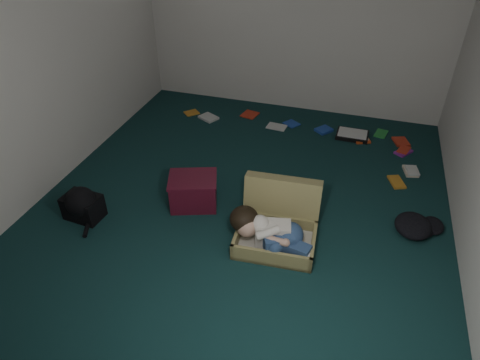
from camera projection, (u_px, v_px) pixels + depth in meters
The scene contains 11 objects.
floor at pixel (244, 200), 4.37m from camera, with size 4.50×4.50×0.00m, color #102E2F.
wall_back at pixel (296, 12), 5.36m from camera, with size 4.50×4.50×0.00m, color silver.
wall_front at pixel (100, 271), 1.86m from camera, with size 4.50×4.50×0.00m, color silver.
wall_left at pixel (45, 55), 4.09m from camera, with size 4.50×4.50×0.00m, color silver.
suitcase at pixel (278, 223), 3.84m from camera, with size 0.74×0.72×0.51m.
person at pixel (270, 232), 3.69m from camera, with size 0.76×0.36×0.32m.
maroon_bin at pixel (193, 191), 4.22m from camera, with size 0.56×0.50×0.32m.
backpack at pixel (83, 206), 4.08m from camera, with size 0.43×0.35×0.26m, color black, non-canonical shape.
clothing_pile at pixel (421, 222), 3.99m from camera, with size 0.42×0.35×0.13m, color black, non-canonical shape.
paper_tray at pixel (352, 135), 5.40m from camera, with size 0.40×0.30×0.05m.
book_scatter at pixel (320, 135), 5.42m from camera, with size 3.08×1.32×0.02m.
Camera 1 is at (0.96, -3.30, 2.71)m, focal length 32.00 mm.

